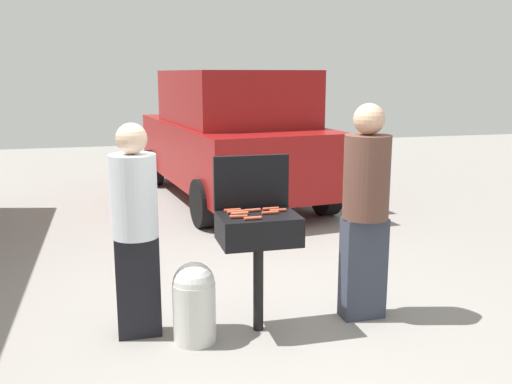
% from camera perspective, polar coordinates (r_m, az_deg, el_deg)
% --- Properties ---
extents(ground_plane, '(24.00, 24.00, 0.00)m').
position_cam_1_polar(ground_plane, '(4.66, -0.47, -13.28)').
color(ground_plane, gray).
extents(bbq_grill, '(0.60, 0.44, 0.93)m').
position_cam_1_polar(bbq_grill, '(4.31, 0.24, -4.13)').
color(bbq_grill, black).
rests_on(bbq_grill, ground).
extents(grill_lid_open, '(0.60, 0.05, 0.42)m').
position_cam_1_polar(grill_lid_open, '(4.44, -0.48, 1.02)').
color(grill_lid_open, black).
rests_on(grill_lid_open, bbq_grill).
extents(hot_dog_0, '(0.13, 0.03, 0.03)m').
position_cam_1_polar(hot_dog_0, '(4.25, -1.66, -2.18)').
color(hot_dog_0, '#C6593D').
rests_on(hot_dog_0, bbq_grill).
extents(hot_dog_1, '(0.13, 0.03, 0.03)m').
position_cam_1_polar(hot_dog_1, '(4.28, 1.42, -2.08)').
color(hot_dog_1, '#AD4228').
rests_on(hot_dog_1, bbq_grill).
extents(hot_dog_2, '(0.13, 0.03, 0.03)m').
position_cam_1_polar(hot_dog_2, '(4.35, 2.22, -1.86)').
color(hot_dog_2, '#AD4228').
rests_on(hot_dog_2, bbq_grill).
extents(hot_dog_3, '(0.13, 0.03, 0.03)m').
position_cam_1_polar(hot_dog_3, '(4.36, -2.39, -1.84)').
color(hot_dog_3, '#AD4228').
rests_on(hot_dog_3, bbq_grill).
extents(hot_dog_4, '(0.13, 0.03, 0.03)m').
position_cam_1_polar(hot_dog_4, '(4.31, -2.10, -2.01)').
color(hot_dog_4, '#B74C33').
rests_on(hot_dog_4, bbq_grill).
extents(hot_dog_5, '(0.13, 0.03, 0.03)m').
position_cam_1_polar(hot_dog_5, '(4.40, 1.49, -1.70)').
color(hot_dog_5, '#AD4228').
rests_on(hot_dog_5, bbq_grill).
extents(hot_dog_6, '(0.13, 0.03, 0.03)m').
position_cam_1_polar(hot_dog_6, '(4.16, -1.76, -2.49)').
color(hot_dog_6, '#AD4228').
rests_on(hot_dog_6, bbq_grill).
extents(hot_dog_7, '(0.13, 0.03, 0.03)m').
position_cam_1_polar(hot_dog_7, '(4.12, -0.33, -2.65)').
color(hot_dog_7, '#B74C33').
rests_on(hot_dog_7, bbq_grill).
extents(hot_dog_8, '(0.13, 0.04, 0.03)m').
position_cam_1_polar(hot_dog_8, '(4.35, -0.38, -1.85)').
color(hot_dog_8, '#B74C33').
rests_on(hot_dog_8, bbq_grill).
extents(propane_tank, '(0.32, 0.32, 0.62)m').
position_cam_1_polar(propane_tank, '(4.31, -6.24, -10.82)').
color(propane_tank, silver).
rests_on(propane_tank, ground).
extents(person_left, '(0.34, 0.34, 1.63)m').
position_cam_1_polar(person_left, '(4.30, -12.05, -3.12)').
color(person_left, black).
rests_on(person_left, ground).
extents(person_right, '(0.37, 0.37, 1.75)m').
position_cam_1_polar(person_right, '(4.60, 10.97, -1.26)').
color(person_right, '#333847').
rests_on(person_right, ground).
extents(parked_minivan, '(2.49, 4.61, 2.02)m').
position_cam_1_polar(parked_minivan, '(8.95, -2.53, 5.74)').
color(parked_minivan, maroon).
rests_on(parked_minivan, ground).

